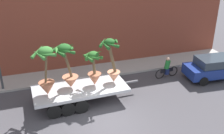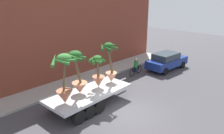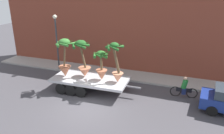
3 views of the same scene
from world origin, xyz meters
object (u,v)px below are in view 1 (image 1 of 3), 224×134
(flatbed_trailer, at_px, (76,91))
(potted_palm_rear, at_px, (68,67))
(cyclist, at_px, (167,68))
(parked_car, at_px, (215,67))
(potted_palm_middle, at_px, (112,63))
(potted_palm_extra, at_px, (46,72))
(potted_palm_front, at_px, (94,69))

(flatbed_trailer, relative_size, potted_palm_rear, 2.40)
(cyclist, relative_size, parked_car, 0.42)
(cyclist, height_order, parked_car, parked_car)
(potted_palm_middle, bearing_deg, flatbed_trailer, -179.07)
(potted_palm_rear, distance_m, potted_palm_extra, 1.30)
(potted_palm_extra, distance_m, cyclist, 8.63)
(parked_car, bearing_deg, cyclist, 159.13)
(potted_palm_rear, relative_size, potted_palm_front, 1.27)
(parked_car, bearing_deg, potted_palm_rear, 179.66)
(potted_palm_extra, bearing_deg, potted_palm_front, 6.04)
(cyclist, bearing_deg, potted_palm_rear, -170.99)
(flatbed_trailer, distance_m, cyclist, 6.86)
(flatbed_trailer, relative_size, cyclist, 3.54)
(potted_palm_extra, bearing_deg, potted_palm_middle, 4.16)
(potted_palm_rear, xyz_separation_m, potted_palm_middle, (2.60, -0.15, 0.01))
(potted_palm_rear, distance_m, parked_car, 10.31)
(potted_palm_front, relative_size, parked_car, 0.48)
(potted_palm_rear, height_order, potted_palm_extra, potted_palm_extra)
(flatbed_trailer, bearing_deg, potted_palm_rear, 152.61)
(potted_palm_extra, bearing_deg, parked_car, 1.87)
(potted_palm_middle, height_order, parked_car, potted_palm_middle)
(potted_palm_rear, height_order, cyclist, potted_palm_rear)
(potted_palm_extra, relative_size, parked_car, 0.64)
(potted_palm_middle, bearing_deg, parked_car, 0.71)
(potted_palm_front, xyz_separation_m, cyclist, (5.61, 1.27, -1.35))
(potted_palm_front, height_order, potted_palm_extra, potted_palm_extra)
(potted_palm_front, bearing_deg, cyclist, 12.77)
(potted_palm_middle, height_order, cyclist, potted_palm_middle)
(potted_palm_rear, bearing_deg, parked_car, -0.34)
(potted_palm_extra, bearing_deg, cyclist, 10.60)
(flatbed_trailer, height_order, potted_palm_front, potted_palm_front)
(potted_palm_rear, bearing_deg, potted_palm_front, -5.60)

